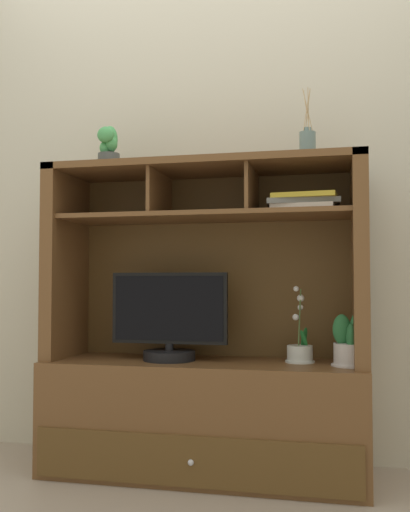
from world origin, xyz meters
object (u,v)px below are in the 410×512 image
at_px(tv_monitor, 169,322).
at_px(potted_succulent, 108,149).
at_px(media_console, 205,376).
at_px(magazine_stack_left, 305,203).
at_px(potted_fern, 351,345).
at_px(potted_orchid, 300,350).
at_px(diffuser_bottle, 308,145).

xyz_separation_m(tv_monitor, potted_succulent, (-0.29, 0.02, 0.77)).
relative_size(media_console, magazine_stack_left, 4.50).
relative_size(tv_monitor, potted_fern, 2.34).
distance_m(potted_orchid, potted_succulent, 1.23).
relative_size(media_console, diffuser_bottle, 4.39).
bearing_deg(potted_fern, diffuser_bottle, 160.67).
bearing_deg(potted_fern, potted_succulent, 178.76).
distance_m(diffuser_bottle, potted_succulent, 0.89).
height_order(potted_fern, diffuser_bottle, diffuser_bottle).
height_order(potted_orchid, diffuser_bottle, diffuser_bottle).
bearing_deg(potted_succulent, media_console, 3.17).
distance_m(tv_monitor, potted_fern, 0.77).
xyz_separation_m(diffuser_bottle, potted_succulent, (-0.89, -0.04, 0.02)).
height_order(media_console, tv_monitor, media_console).
xyz_separation_m(media_console, potted_fern, (0.61, -0.05, 0.15)).
xyz_separation_m(magazine_stack_left, potted_succulent, (-0.88, 0.01, 0.27)).
xyz_separation_m(media_console, magazine_stack_left, (0.43, -0.04, 0.73)).
bearing_deg(media_console, potted_succulent, -176.83).
relative_size(potted_orchid, diffuser_bottle, 1.04).
relative_size(media_console, potted_orchid, 4.24).
distance_m(potted_orchid, diffuser_bottle, 0.87).
relative_size(media_console, potted_succulent, 6.97).
bearing_deg(potted_succulent, potted_fern, -1.24).
height_order(magazine_stack_left, potted_succulent, potted_succulent).
height_order(potted_orchid, potted_succulent, potted_succulent).
bearing_deg(magazine_stack_left, media_console, 174.98).
height_order(media_console, diffuser_bottle, diffuser_bottle).
height_order(tv_monitor, magazine_stack_left, magazine_stack_left).
height_order(potted_fern, magazine_stack_left, magazine_stack_left).
xyz_separation_m(potted_orchid, diffuser_bottle, (0.04, -0.01, 0.87)).
relative_size(diffuser_bottle, potted_succulent, 1.59).
relative_size(potted_orchid, potted_succulent, 1.64).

